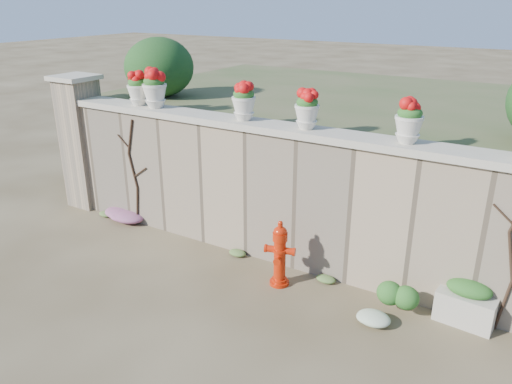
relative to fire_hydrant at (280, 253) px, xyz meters
The scene contains 18 objects.
ground 1.30m from the fire_hydrant, 112.29° to the right, with size 80.00×80.00×0.00m, color #493B24.
stone_wall 0.97m from the fire_hydrant, 123.68° to the left, with size 8.00×0.40×2.00m, color gray.
wall_cap 1.77m from the fire_hydrant, 123.68° to the left, with size 8.10×0.52×0.10m, color beige.
gate_pillar 4.72m from the fire_hydrant, behind, with size 0.72×0.72×2.48m.
raised_fill 3.95m from the fire_hydrant, 96.71° to the left, with size 9.00×6.00×2.00m, color #384C23.
back_shrub_left 4.60m from the fire_hydrant, 152.72° to the left, with size 1.30×1.30×1.10m, color #143814.
vine_left 3.20m from the fire_hydrant, behind, with size 0.60×0.04×1.91m.
vine_right 2.85m from the fire_hydrant, ahead, with size 0.60×0.04×1.91m.
fire_hydrant is the anchor object (origin of this frame).
planter_box 2.44m from the fire_hydrant, 10.31° to the left, with size 0.72×0.46×0.57m.
green_shrub 1.62m from the fire_hydrant, ahead, with size 0.64×0.58×0.61m, color #1E5119.
magenta_clump 3.42m from the fire_hydrant, behind, with size 0.91×0.61×0.24m, color #C527A7.
white_flowers 1.44m from the fire_hydrant, ahead, with size 0.54×0.43×0.19m, color white.
urn_pot_0 3.67m from the fire_hydrant, 167.46° to the left, with size 0.35×0.35×0.54m.
urn_pot_1 3.39m from the fire_hydrant, 165.80° to the left, with size 0.39×0.39×0.61m.
urn_pot_2 2.24m from the fire_hydrant, 145.72° to the left, with size 0.35×0.35×0.55m.
urn_pot_3 2.00m from the fire_hydrant, 89.46° to the left, with size 0.34×0.34×0.53m.
urn_pot_4 2.43m from the fire_hydrant, 26.41° to the left, with size 0.35×0.35×0.54m.
Camera 1 is at (3.33, -4.26, 3.78)m, focal length 35.00 mm.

